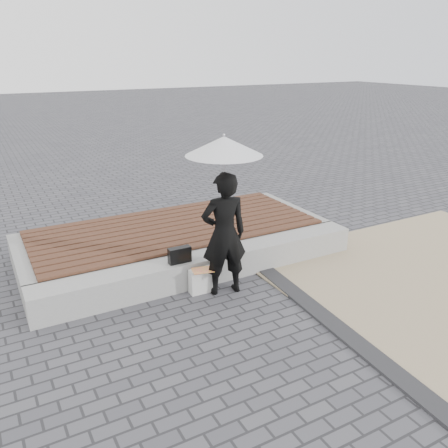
{
  "coord_description": "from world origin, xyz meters",
  "views": [
    {
      "loc": [
        -2.75,
        -3.9,
        3.11
      ],
      "look_at": [
        0.02,
        1.14,
        1.0
      ],
      "focal_mm": 37.12,
      "sensor_mm": 36.0,
      "label": 1
    }
  ],
  "objects": [
    {
      "name": "canvas_tote",
      "position": [
        -0.27,
        1.27,
        0.18
      ],
      "size": [
        0.34,
        0.15,
        0.35
      ],
      "primitive_type": "cube",
      "rotation": [
        0.0,
        0.0,
        -0.03
      ],
      "color": "silver",
      "rests_on": "ground"
    },
    {
      "name": "parasol",
      "position": [
        0.02,
        1.14,
        2.04
      ],
      "size": [
        0.99,
        0.99,
        1.26
      ],
      "rotation": [
        0.0,
        0.0,
        -0.17
      ],
      "color": "silver",
      "rests_on": "ground"
    },
    {
      "name": "woman",
      "position": [
        0.02,
        1.14,
        0.85
      ],
      "size": [
        0.69,
        0.51,
        1.71
      ],
      "primitive_type": "imported",
      "rotation": [
        0.0,
        0.0,
        2.96
      ],
      "color": "black",
      "rests_on": "ground"
    },
    {
      "name": "timber_decking",
      "position": [
        0.0,
        2.8,
        0.42
      ],
      "size": [
        4.6,
        2.0,
        0.04
      ],
      "primitive_type": null,
      "color": "brown",
      "rests_on": "timber_platform"
    },
    {
      "name": "magazine",
      "position": [
        -0.27,
        1.22,
        0.36
      ],
      "size": [
        0.32,
        0.26,
        0.01
      ],
      "primitive_type": "cube",
      "rotation": [
        0.0,
        0.0,
        -0.21
      ],
      "color": "#E83554",
      "rests_on": "canvas_tote"
    },
    {
      "name": "handbag",
      "position": [
        -0.48,
        1.51,
        0.51
      ],
      "size": [
        0.32,
        0.11,
        0.22
      ],
      "primitive_type": "cube",
      "rotation": [
        0.0,
        0.0,
        -0.01
      ],
      "color": "black",
      "rests_on": "seating_ledge"
    },
    {
      "name": "timber_platform",
      "position": [
        0.0,
        2.8,
        0.2
      ],
      "size": [
        5.0,
        2.0,
        0.4
      ],
      "primitive_type": "cube",
      "color": "gray",
      "rests_on": "ground"
    },
    {
      "name": "edging_band",
      "position": [
        0.75,
        -0.5,
        0.02
      ],
      "size": [
        0.61,
        5.2,
        0.04
      ],
      "primitive_type": "cube",
      "rotation": [
        0.0,
        0.0,
        -0.07
      ],
      "color": "#2A2A2D",
      "rests_on": "ground"
    },
    {
      "name": "ground",
      "position": [
        0.0,
        0.0,
        0.0
      ],
      "size": [
        80.0,
        80.0,
        0.0
      ],
      "primitive_type": "plane",
      "color": "#4B4B50",
      "rests_on": "ground"
    },
    {
      "name": "seating_ledge",
      "position": [
        0.0,
        1.6,
        0.2
      ],
      "size": [
        5.0,
        0.45,
        0.4
      ],
      "primitive_type": "cube",
      "color": "#A4A39F",
      "rests_on": "ground"
    }
  ]
}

